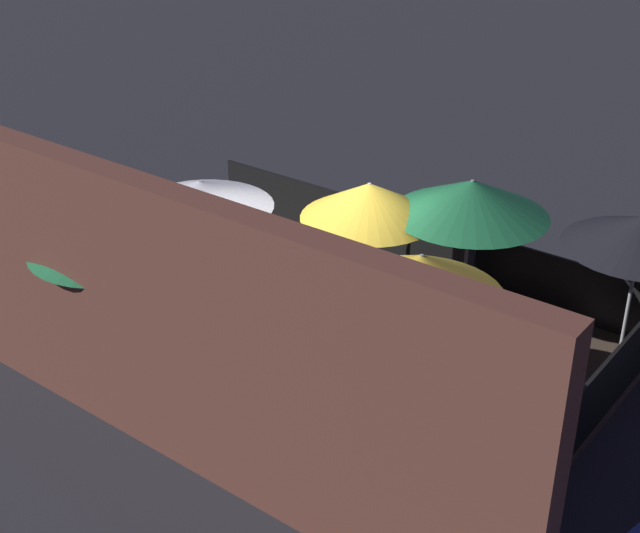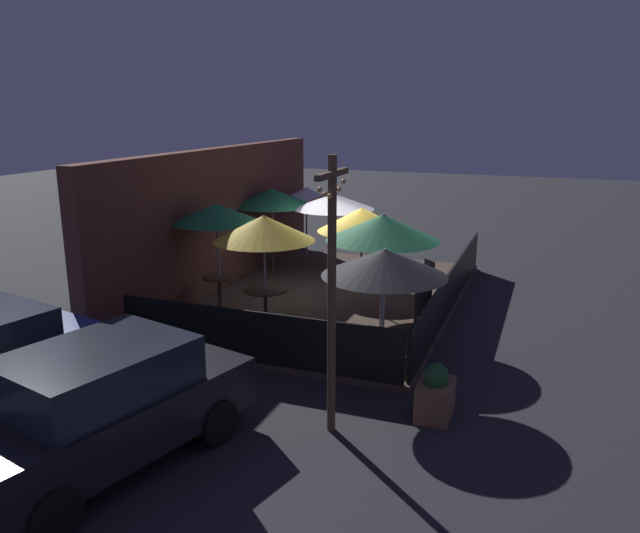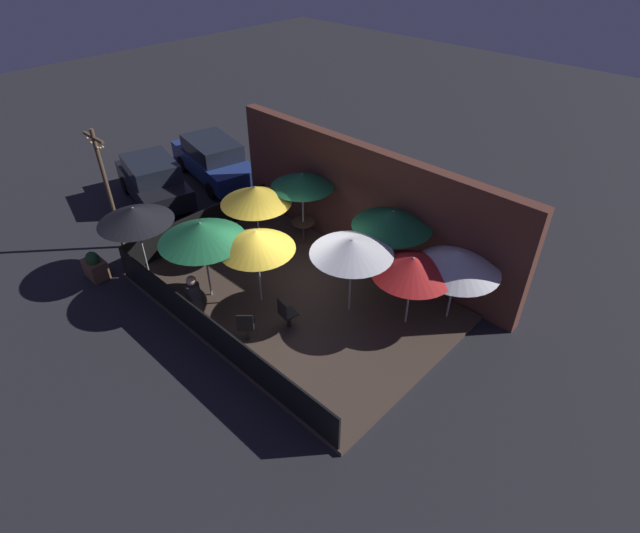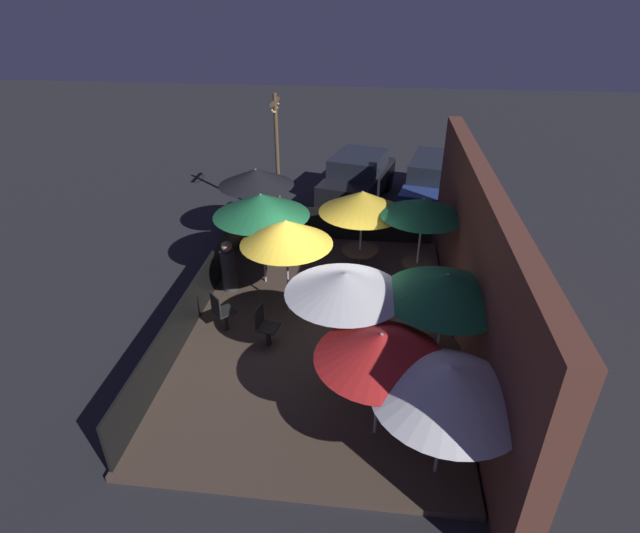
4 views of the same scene
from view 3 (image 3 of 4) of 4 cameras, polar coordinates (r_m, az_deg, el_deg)
ground_plane at (r=14.02m, az=-3.03°, el=-3.53°), size 60.00×60.00×0.00m
patio_deck at (r=13.98m, az=-3.04°, el=-3.35°), size 8.57×5.62×0.12m
building_wall at (r=14.88m, az=5.28°, el=7.19°), size 10.17×0.36×3.54m
fence_front at (r=12.40m, az=-12.43°, el=-7.25°), size 8.37×0.05×0.95m
fence_side_left at (r=16.49m, az=-13.40°, el=4.68°), size 0.05×5.42×0.95m
patio_umbrella_0 at (r=15.06m, az=-2.05°, el=9.81°), size 1.93×1.93×2.35m
patio_umbrella_1 at (r=14.66m, az=-7.37°, el=8.13°), size 2.08×2.08×2.27m
patio_umbrella_2 at (r=13.40m, az=8.31°, el=5.44°), size 2.18×2.18×2.29m
patio_umbrella_3 at (r=13.06m, az=-13.42°, el=3.89°), size 2.27×2.27×2.33m
patio_umbrella_4 at (r=14.60m, az=-20.45°, el=5.55°), size 2.08×2.08×2.16m
patio_umbrella_5 at (r=12.64m, az=-7.30°, el=3.02°), size 1.98×1.98×2.24m
patio_umbrella_6 at (r=12.22m, az=3.66°, el=2.27°), size 2.10×2.10×2.23m
patio_umbrella_7 at (r=12.13m, az=10.58°, el=0.09°), size 2.02×2.02×2.04m
patio_umbrella_8 at (r=12.56m, az=15.48°, el=0.66°), size 2.16×2.16×2.08m
dining_table_0 at (r=15.83m, az=-1.92°, el=4.67°), size 0.73×0.73×0.72m
dining_table_1 at (r=15.38m, az=-6.97°, el=3.42°), size 0.90×0.90×0.72m
dining_table_2 at (r=14.20m, az=7.80°, el=0.36°), size 0.83×0.83×0.76m
patio_chair_0 at (r=12.34m, az=-8.46°, el=-6.68°), size 0.57×0.57×0.94m
patio_chair_1 at (r=12.61m, az=-3.89°, el=-5.32°), size 0.47×0.47×0.91m
patron_0 at (r=13.26m, az=-14.15°, el=-3.53°), size 0.51×0.51×1.29m
planter_box at (r=15.95m, az=-24.34°, el=0.03°), size 0.71×0.50×0.85m
light_post at (r=16.21m, az=-23.19°, el=8.52°), size 1.10×0.12×3.91m
parked_car_0 at (r=19.24m, az=-18.51°, el=9.35°), size 4.28×2.63×1.62m
parked_car_1 at (r=20.35m, az=-12.09°, el=11.92°), size 4.75×2.58×1.62m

